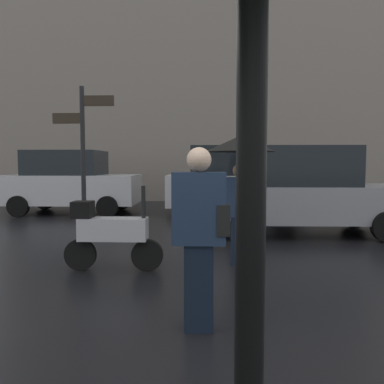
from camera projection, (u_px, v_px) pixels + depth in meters
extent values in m
cylinder|color=black|center=(250.00, 285.00, 1.04)|extent=(0.08, 0.08, 2.44)
cube|color=black|center=(239.00, 241.00, 5.84)|extent=(0.24, 0.15, 0.74)
cube|color=#1E2D47|center=(239.00, 197.00, 5.79)|extent=(0.44, 0.20, 0.60)
sphere|color=#936B4C|center=(239.00, 170.00, 5.76)|extent=(0.21, 0.21, 0.21)
cylinder|color=black|center=(240.00, 162.00, 5.75)|extent=(0.02, 0.02, 0.30)
cone|color=black|center=(240.00, 144.00, 5.73)|extent=(1.05, 1.05, 0.24)
cube|color=black|center=(199.00, 287.00, 3.53)|extent=(0.27, 0.17, 0.81)
cube|color=#1E2D47|center=(199.00, 208.00, 3.48)|extent=(0.49, 0.22, 0.66)
sphere|color=beige|center=(199.00, 160.00, 3.44)|extent=(0.23, 0.23, 0.23)
cube|color=black|center=(223.00, 219.00, 3.48)|extent=(0.12, 0.24, 0.28)
cylinder|color=black|center=(147.00, 255.00, 5.51)|extent=(0.46, 0.09, 0.46)
cylinder|color=black|center=(80.00, 255.00, 5.54)|extent=(0.46, 0.09, 0.46)
cube|color=silver|center=(113.00, 229.00, 5.49)|extent=(0.98, 0.32, 0.32)
cube|color=black|center=(83.00, 210.00, 5.49)|extent=(0.28, 0.28, 0.24)
cylinder|color=black|center=(143.00, 205.00, 5.45)|extent=(0.06, 0.06, 0.55)
cube|color=silver|center=(235.00, 190.00, 11.37)|extent=(4.02, 1.80, 0.91)
cube|color=black|center=(229.00, 161.00, 11.31)|extent=(2.21, 1.66, 0.85)
cylinder|color=black|center=(273.00, 202.00, 12.26)|extent=(0.61, 0.18, 0.61)
cylinder|color=black|center=(285.00, 209.00, 10.46)|extent=(0.61, 0.18, 0.61)
cylinder|color=black|center=(192.00, 202.00, 12.34)|extent=(0.61, 0.18, 0.61)
cylinder|color=black|center=(190.00, 209.00, 10.55)|extent=(0.61, 0.18, 0.61)
cube|color=silver|center=(73.00, 189.00, 11.92)|extent=(4.02, 1.87, 0.89)
cube|color=black|center=(66.00, 163.00, 11.87)|extent=(2.21, 1.72, 0.75)
cylinder|color=black|center=(121.00, 200.00, 12.84)|extent=(0.62, 0.18, 0.62)
cylinder|color=black|center=(107.00, 207.00, 10.98)|extent=(0.62, 0.18, 0.62)
cylinder|color=black|center=(45.00, 200.00, 12.93)|extent=(0.62, 0.18, 0.62)
cylinder|color=black|center=(18.00, 206.00, 11.06)|extent=(0.62, 0.18, 0.62)
cube|color=gray|center=(305.00, 203.00, 8.38)|extent=(4.30, 1.70, 0.77)
cube|color=black|center=(296.00, 166.00, 8.32)|extent=(2.37, 1.57, 0.84)
cylinder|color=black|center=(354.00, 215.00, 9.21)|extent=(0.62, 0.18, 0.62)
cylinder|color=black|center=(238.00, 215.00, 9.30)|extent=(0.62, 0.18, 0.62)
cylinder|color=black|center=(245.00, 226.00, 7.60)|extent=(0.62, 0.18, 0.62)
cylinder|color=black|center=(83.00, 170.00, 6.72)|extent=(0.08, 0.08, 2.89)
cube|color=#33281E|center=(98.00, 101.00, 6.62)|extent=(0.56, 0.04, 0.18)
cube|color=#33281E|center=(68.00, 118.00, 6.66)|extent=(0.52, 0.04, 0.18)
cube|color=gray|center=(197.00, 18.00, 16.58)|extent=(17.40, 2.87, 15.74)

